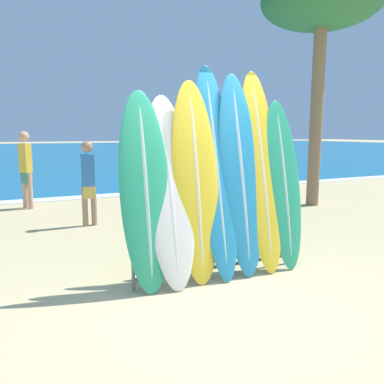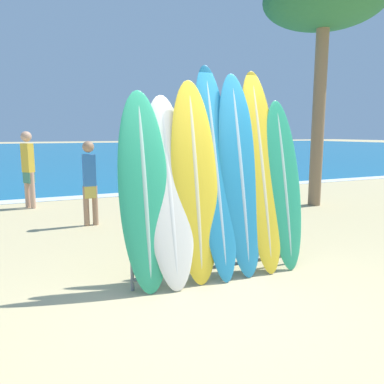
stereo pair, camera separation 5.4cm
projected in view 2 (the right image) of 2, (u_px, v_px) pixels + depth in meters
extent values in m
plane|color=tan|center=(227.00, 304.00, 3.89)|extent=(160.00, 160.00, 0.00)
cube|color=#146693|center=(46.00, 151.00, 37.39)|extent=(120.00, 60.00, 0.00)
cube|color=white|center=(99.00, 196.00, 10.56)|extent=(120.00, 0.60, 0.01)
cylinder|color=slate|center=(132.00, 251.00, 4.16)|extent=(0.04, 0.04, 0.92)
cylinder|color=slate|center=(290.00, 231.00, 5.03)|extent=(0.04, 0.04, 0.92)
cylinder|color=slate|center=(219.00, 205.00, 4.53)|extent=(2.22, 0.04, 0.04)
cylinder|color=slate|center=(218.00, 267.00, 4.65)|extent=(2.22, 0.04, 0.04)
ellipsoid|color=#289E70|center=(144.00, 192.00, 4.12)|extent=(0.58, 0.47, 2.24)
ellipsoid|color=#9AC3B3|center=(144.00, 192.00, 4.12)|extent=(0.10, 0.46, 2.15)
ellipsoid|color=silver|center=(169.00, 192.00, 4.25)|extent=(0.58, 0.60, 2.21)
ellipsoid|color=silver|center=(169.00, 192.00, 4.25)|extent=(0.10, 0.59, 2.12)
ellipsoid|color=yellow|center=(195.00, 182.00, 4.37)|extent=(0.58, 0.49, 2.38)
ellipsoid|color=beige|center=(195.00, 182.00, 4.37)|extent=(0.10, 0.48, 2.29)
ellipsoid|color=teal|center=(216.00, 172.00, 4.52)|extent=(0.49, 0.71, 2.60)
ellipsoid|color=#98BACC|center=(216.00, 172.00, 4.52)|extent=(0.09, 0.69, 2.50)
ellipsoid|color=teal|center=(240.00, 175.00, 4.63)|extent=(0.55, 0.61, 2.51)
ellipsoid|color=#98BACC|center=(240.00, 175.00, 4.63)|extent=(0.10, 0.60, 2.41)
ellipsoid|color=yellow|center=(261.00, 171.00, 4.77)|extent=(0.54, 0.67, 2.57)
ellipsoid|color=beige|center=(261.00, 171.00, 4.77)|extent=(0.10, 0.65, 2.47)
ellipsoid|color=#289E70|center=(283.00, 185.00, 4.88)|extent=(0.52, 0.55, 2.20)
ellipsoid|color=#9AC3B3|center=(283.00, 185.00, 4.88)|extent=(0.09, 0.54, 2.11)
cylinder|color=#A87A5B|center=(86.00, 206.00, 7.14)|extent=(0.11, 0.11, 0.77)
cylinder|color=#A87A5B|center=(95.00, 205.00, 7.21)|extent=(0.11, 0.11, 0.77)
cube|color=gold|center=(90.00, 192.00, 7.13)|extent=(0.22, 0.14, 0.23)
cube|color=#3370BC|center=(89.00, 170.00, 7.07)|extent=(0.24, 0.15, 0.60)
sphere|color=#A87A5B|center=(88.00, 147.00, 7.00)|extent=(0.22, 0.22, 0.22)
cylinder|color=tan|center=(32.00, 190.00, 8.79)|extent=(0.12, 0.12, 0.86)
cylinder|color=tan|center=(27.00, 190.00, 8.88)|extent=(0.12, 0.12, 0.86)
cube|color=#478466|center=(29.00, 178.00, 8.79)|extent=(0.26, 0.28, 0.26)
cube|color=gold|center=(28.00, 158.00, 8.72)|extent=(0.29, 0.31, 0.67)
sphere|color=tan|center=(26.00, 137.00, 8.64)|extent=(0.24, 0.24, 0.24)
cylinder|color=#896B4C|center=(318.00, 117.00, 8.93)|extent=(0.30, 0.30, 4.28)
ellipsoid|color=#286638|center=(324.00, 0.00, 8.52)|extent=(2.79, 2.79, 1.26)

